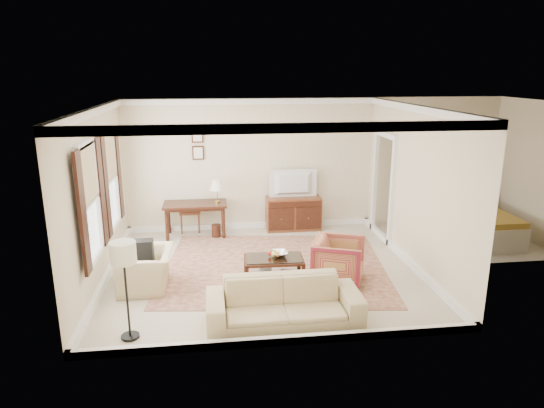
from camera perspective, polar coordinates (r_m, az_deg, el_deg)
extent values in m
cube|color=beige|center=(8.80, -1.06, -7.80)|extent=(5.50, 5.00, 0.01)
cube|color=white|center=(8.10, -1.16, 11.39)|extent=(5.50, 5.00, 0.01)
cube|color=beige|center=(10.76, -2.54, 4.62)|extent=(5.50, 0.01, 2.90)
cube|color=beige|center=(5.96, 1.49, -4.44)|extent=(5.50, 0.01, 2.90)
cube|color=beige|center=(8.50, -19.87, 0.74)|extent=(0.01, 5.00, 2.90)
cube|color=beige|center=(9.04, 16.51, 1.87)|extent=(0.01, 5.00, 2.90)
cube|color=beige|center=(11.07, 20.73, -3.86)|extent=(3.00, 2.70, 0.01)
cube|color=beige|center=(11.50, 28.07, 3.50)|extent=(0.01, 2.70, 2.90)
cube|color=maroon|center=(8.95, 0.31, -7.34)|extent=(4.33, 3.84, 0.01)
cube|color=#3C1B11|center=(10.48, -9.05, -0.02)|extent=(1.34, 0.67, 0.05)
cylinder|color=#3C1B11|center=(10.38, -12.27, -2.46)|extent=(0.07, 0.07, 0.69)
cylinder|color=#3C1B11|center=(10.33, -5.72, -2.25)|extent=(0.07, 0.07, 0.69)
cylinder|color=#3C1B11|center=(10.86, -12.05, -1.63)|extent=(0.07, 0.07, 0.69)
cylinder|color=#3C1B11|center=(10.82, -5.80, -1.43)|extent=(0.07, 0.07, 0.69)
cube|color=brown|center=(10.88, 2.52, -1.11)|extent=(1.21, 0.47, 0.75)
imported|color=black|center=(10.64, 2.59, 3.41)|extent=(1.01, 0.58, 0.13)
cube|color=#3C1B11|center=(8.25, 0.21, -6.55)|extent=(1.02, 0.62, 0.04)
cube|color=silver|center=(8.23, 0.21, -6.33)|extent=(0.96, 0.56, 0.01)
cube|color=silver|center=(8.34, 0.21, -8.10)|extent=(0.94, 0.54, 0.02)
cube|color=#3C1B11|center=(8.06, -2.97, -8.62)|extent=(0.06, 0.06, 0.38)
cube|color=#3C1B11|center=(8.14, 3.71, -8.37)|extent=(0.06, 0.06, 0.38)
cube|color=#3C1B11|center=(8.54, -3.11, -7.18)|extent=(0.06, 0.06, 0.38)
cube|color=#3C1B11|center=(8.61, 3.18, -6.97)|extent=(0.06, 0.06, 0.38)
imported|color=silver|center=(8.28, 0.85, -5.77)|extent=(0.42, 0.42, 0.10)
imported|color=brown|center=(8.42, -1.52, -7.66)|extent=(0.28, 0.07, 0.38)
imported|color=brown|center=(8.29, 0.91, -8.09)|extent=(0.28, 0.10, 0.38)
imported|color=maroon|center=(8.29, 7.83, -6.35)|extent=(1.00, 1.03, 0.83)
imported|color=#C5B685|center=(8.24, -14.65, -6.78)|extent=(0.64, 0.98, 0.86)
cube|color=black|center=(8.19, -14.93, -5.10)|extent=(0.30, 0.37, 0.40)
imported|color=#C5B685|center=(6.92, 1.42, -10.70)|extent=(2.18, 0.64, 0.85)
cylinder|color=black|center=(7.02, -16.33, -14.71)|extent=(0.24, 0.24, 0.04)
cylinder|color=black|center=(6.76, -16.69, -10.54)|extent=(0.03, 0.03, 1.15)
cylinder|color=silver|center=(6.52, -17.13, -5.48)|extent=(0.34, 0.34, 0.28)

